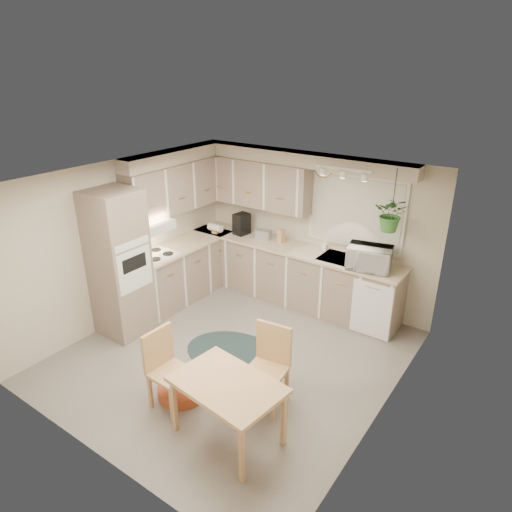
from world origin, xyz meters
name	(u,v)px	position (x,y,z in m)	size (l,w,h in m)	color
floor	(233,355)	(0.00, 0.00, 0.00)	(4.20, 4.20, 0.00)	slate
ceiling	(229,179)	(0.00, 0.00, 2.40)	(4.20, 4.20, 0.00)	white
wall_back	(313,228)	(0.00, 2.10, 1.20)	(4.00, 0.04, 2.40)	#BAAE99
wall_front	(86,358)	(0.00, -2.10, 1.20)	(4.00, 0.04, 2.40)	#BAAE99
wall_left	(124,241)	(-2.00, 0.00, 1.20)	(0.04, 4.20, 2.40)	#BAAE99
wall_right	(388,324)	(2.00, 0.00, 1.20)	(0.04, 4.20, 2.40)	#BAAE99
base_cab_left	(183,272)	(-1.70, 0.88, 0.45)	(0.60, 1.85, 0.90)	gray
base_cab_back	(291,274)	(-0.20, 1.80, 0.45)	(3.60, 0.60, 0.90)	gray
counter_left	(182,245)	(-1.69, 0.88, 0.92)	(0.64, 1.89, 0.04)	#C8B291
counter_back	(291,248)	(-0.20, 1.79, 0.92)	(3.64, 0.64, 0.04)	#C8B291
oven_stack	(119,264)	(-1.68, -0.38, 1.05)	(0.65, 0.65, 2.10)	gray
wall_oven_face	(135,270)	(-1.35, -0.38, 1.05)	(0.02, 0.56, 0.58)	silver
upper_cab_left	(177,187)	(-1.82, 1.00, 1.83)	(0.35, 2.00, 0.75)	gray
upper_cab_back	(255,183)	(-1.00, 1.93, 1.83)	(2.00, 0.35, 0.75)	gray
soffit_left	(174,156)	(-1.85, 1.00, 2.30)	(0.30, 2.00, 0.20)	#BAAE99
soffit_back	(299,159)	(-0.20, 1.95, 2.30)	(3.60, 0.30, 0.20)	#BAAE99
cooktop	(156,255)	(-1.68, 0.30, 0.94)	(0.52, 0.58, 0.02)	silver
range_hood	(152,227)	(-1.70, 0.30, 1.40)	(0.40, 0.60, 0.14)	silver
window_blinds	(355,212)	(0.70, 2.07, 1.60)	(1.40, 0.02, 1.00)	beige
window_frame	(355,212)	(0.70, 2.08, 1.60)	(1.50, 0.02, 1.10)	beige
sink	(344,262)	(0.70, 1.80, 0.90)	(0.70, 0.48, 0.10)	#989A9F
dishwasher_front	(371,310)	(1.30, 1.49, 0.42)	(0.58, 0.01, 0.83)	silver
track_light_bar	(344,169)	(0.70, 1.55, 2.33)	(0.80, 0.04, 0.04)	silver
wall_clock	(324,168)	(0.15, 2.07, 2.18)	(0.30, 0.30, 0.03)	gold
dining_table	(228,410)	(0.84, -1.16, 0.34)	(1.10, 0.73, 0.69)	tan
chair_left	(171,371)	(0.02, -1.14, 0.46)	(0.43, 0.43, 0.93)	tan
chair_back	(265,370)	(0.88, -0.53, 0.48)	(0.45, 0.45, 0.96)	tan
braided_rug	(231,351)	(-0.08, 0.05, 0.01)	(1.26, 0.95, 0.01)	black
pet_bed	(182,390)	(-0.02, -0.95, 0.07)	(0.58, 0.58, 0.13)	#A54D21
microwave	(370,255)	(1.12, 1.70, 1.14)	(0.60, 0.33, 0.40)	silver
soap_bottle	(325,248)	(0.31, 1.95, 0.98)	(0.08, 0.17, 0.08)	silver
hanging_plant	(391,218)	(1.36, 1.70, 1.74)	(0.43, 0.48, 0.37)	#316C2B
coffee_maker	(242,224)	(-1.18, 1.80, 1.12)	(0.20, 0.25, 0.36)	black
toaster	(263,234)	(-0.75, 1.82, 1.02)	(0.25, 0.14, 0.15)	#989A9F
knife_block	(281,236)	(-0.43, 1.85, 1.05)	(0.10, 0.10, 0.21)	tan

